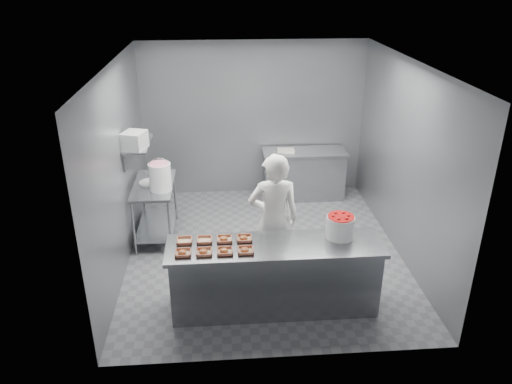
% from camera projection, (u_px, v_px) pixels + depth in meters
% --- Properties ---
extents(floor, '(4.50, 4.50, 0.00)m').
position_uv_depth(floor, '(264.00, 251.00, 7.54)').
color(floor, '#4C4C51').
rests_on(floor, ground).
extents(ceiling, '(4.50, 4.50, 0.00)m').
position_uv_depth(ceiling, '(266.00, 63.00, 6.38)').
color(ceiling, white).
rests_on(ceiling, wall_back).
extents(wall_back, '(4.00, 0.04, 2.80)m').
position_uv_depth(wall_back, '(253.00, 120.00, 9.00)').
color(wall_back, slate).
rests_on(wall_back, ground).
extents(wall_left, '(0.04, 4.50, 2.80)m').
position_uv_depth(wall_left, '(120.00, 169.00, 6.82)').
color(wall_left, slate).
rests_on(wall_left, ground).
extents(wall_right, '(0.04, 4.50, 2.80)m').
position_uv_depth(wall_right, '(404.00, 161.00, 7.10)').
color(wall_right, slate).
rests_on(wall_right, ground).
extents(service_counter, '(2.60, 0.70, 0.90)m').
position_uv_depth(service_counter, '(275.00, 276.00, 6.13)').
color(service_counter, slate).
rests_on(service_counter, ground).
extents(prep_table, '(0.60, 1.20, 0.90)m').
position_uv_depth(prep_table, '(155.00, 202.00, 7.72)').
color(prep_table, slate).
rests_on(prep_table, ground).
extents(back_counter, '(1.50, 0.60, 0.90)m').
position_uv_depth(back_counter, '(304.00, 174.00, 9.14)').
color(back_counter, slate).
rests_on(back_counter, ground).
extents(wall_shelf, '(0.35, 0.90, 0.03)m').
position_uv_depth(wall_shelf, '(138.00, 144.00, 7.32)').
color(wall_shelf, slate).
rests_on(wall_shelf, wall_left).
extents(tray_0, '(0.19, 0.18, 0.06)m').
position_uv_depth(tray_0, '(183.00, 253.00, 5.73)').
color(tray_0, tan).
rests_on(tray_0, service_counter).
extents(tray_1, '(0.19, 0.18, 0.06)m').
position_uv_depth(tray_1, '(204.00, 252.00, 5.75)').
color(tray_1, tan).
rests_on(tray_1, service_counter).
extents(tray_2, '(0.19, 0.18, 0.06)m').
position_uv_depth(tray_2, '(225.00, 251.00, 5.76)').
color(tray_2, tan).
rests_on(tray_2, service_counter).
extents(tray_3, '(0.19, 0.18, 0.06)m').
position_uv_depth(tray_3, '(245.00, 250.00, 5.78)').
color(tray_3, tan).
rests_on(tray_3, service_counter).
extents(tray_4, '(0.19, 0.18, 0.04)m').
position_uv_depth(tray_4, '(184.00, 241.00, 5.99)').
color(tray_4, tan).
rests_on(tray_4, service_counter).
extents(tray_5, '(0.19, 0.18, 0.04)m').
position_uv_depth(tray_5, '(205.00, 240.00, 6.00)').
color(tray_5, tan).
rests_on(tray_5, service_counter).
extents(tray_6, '(0.19, 0.18, 0.06)m').
position_uv_depth(tray_6, '(224.00, 239.00, 6.02)').
color(tray_6, tan).
rests_on(tray_6, service_counter).
extents(tray_7, '(0.19, 0.18, 0.06)m').
position_uv_depth(tray_7, '(244.00, 238.00, 6.03)').
color(tray_7, tan).
rests_on(tray_7, service_counter).
extents(worker, '(0.68, 0.46, 1.83)m').
position_uv_depth(worker, '(274.00, 220.00, 6.48)').
color(worker, white).
rests_on(worker, ground).
extents(strawberry_tub, '(0.34, 0.34, 0.28)m').
position_uv_depth(strawberry_tub, '(340.00, 226.00, 6.05)').
color(strawberry_tub, white).
rests_on(strawberry_tub, service_counter).
extents(glaze_bucket, '(0.34, 0.33, 0.50)m').
position_uv_depth(glaze_bucket, '(160.00, 176.00, 7.32)').
color(glaze_bucket, white).
rests_on(glaze_bucket, prep_table).
extents(bucket_lid, '(0.35, 0.35, 0.03)m').
position_uv_depth(bucket_lid, '(150.00, 183.00, 7.61)').
color(bucket_lid, white).
rests_on(bucket_lid, prep_table).
extents(rag, '(0.14, 0.13, 0.02)m').
position_uv_depth(rag, '(157.00, 180.00, 7.70)').
color(rag, '#CCB28C').
rests_on(rag, prep_table).
extents(appliance, '(0.38, 0.40, 0.25)m').
position_uv_depth(appliance, '(134.00, 140.00, 7.02)').
color(appliance, gray).
rests_on(appliance, wall_shelf).
extents(paper_stack, '(0.32, 0.25, 0.04)m').
position_uv_depth(paper_stack, '(286.00, 151.00, 8.93)').
color(paper_stack, silver).
rests_on(paper_stack, back_counter).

